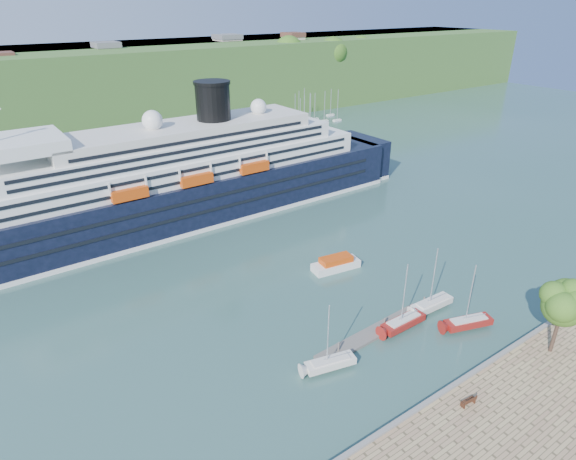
# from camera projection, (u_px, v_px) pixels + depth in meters

# --- Properties ---
(ground) EXTENTS (400.00, 400.00, 0.00)m
(ground) POSITION_uv_depth(u_px,v_px,m) (444.00, 397.00, 50.03)
(ground) COLOR #2F544B
(ground) RESTS_ON ground
(far_hillside) EXTENTS (400.00, 50.00, 24.00)m
(far_hillside) POSITION_uv_depth(u_px,v_px,m) (76.00, 89.00, 151.88)
(far_hillside) COLOR #3A6327
(far_hillside) RESTS_ON ground
(quay_coping) EXTENTS (220.00, 0.50, 0.30)m
(quay_coping) POSITION_uv_depth(u_px,v_px,m) (447.00, 390.00, 49.39)
(quay_coping) COLOR slate
(quay_coping) RESTS_ON promenade
(cruise_ship) EXTENTS (109.70, 17.18, 24.60)m
(cruise_ship) POSITION_uv_depth(u_px,v_px,m) (157.00, 159.00, 83.68)
(cruise_ship) COLOR black
(cruise_ship) RESTS_ON ground
(park_bench) EXTENTS (1.83, 0.90, 1.13)m
(park_bench) POSITION_uv_depth(u_px,v_px,m) (468.00, 400.00, 47.51)
(park_bench) COLOR #4E2916
(park_bench) RESTS_ON promenade
(promenade_tree) EXTENTS (6.02, 6.02, 9.97)m
(promenade_tree) POSITION_uv_depth(u_px,v_px,m) (561.00, 315.00, 52.94)
(promenade_tree) COLOR #2A5817
(promenade_tree) RESTS_ON promenade
(floating_pontoon) EXTENTS (17.55, 2.83, 0.39)m
(floating_pontoon) POSITION_uv_depth(u_px,v_px,m) (373.00, 333.00, 59.33)
(floating_pontoon) COLOR slate
(floating_pontoon) RESTS_ON ground
(sailboat_white_near) EXTENTS (6.62, 3.20, 8.24)m
(sailboat_white_near) POSITION_uv_depth(u_px,v_px,m) (331.00, 339.00, 52.05)
(sailboat_white_near) COLOR silver
(sailboat_white_near) RESTS_ON ground
(sailboat_red) EXTENTS (6.96, 1.94, 8.99)m
(sailboat_red) POSITION_uv_depth(u_px,v_px,m) (406.00, 298.00, 58.56)
(sailboat_red) COLOR maroon
(sailboat_red) RESTS_ON ground
(sailboat_white_far) EXTENTS (7.01, 2.18, 8.97)m
(sailboat_white_far) POSITION_uv_depth(u_px,v_px,m) (435.00, 281.00, 62.18)
(sailboat_white_far) COLOR silver
(sailboat_white_far) RESTS_ON ground
(tender_launch) EXTENTS (7.89, 3.73, 2.10)m
(tender_launch) POSITION_uv_depth(u_px,v_px,m) (336.00, 263.00, 73.40)
(tender_launch) COLOR #C8410B
(tender_launch) RESTS_ON ground
(sailboat_extra) EXTENTS (7.06, 3.95, 8.80)m
(sailboat_extra) POSITION_uv_depth(u_px,v_px,m) (473.00, 299.00, 58.61)
(sailboat_extra) COLOR maroon
(sailboat_extra) RESTS_ON ground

